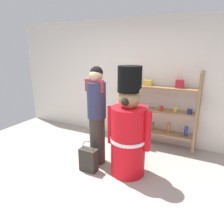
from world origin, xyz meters
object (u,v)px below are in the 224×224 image
(person_shopper, at_px, (97,114))
(teddy_bear_guard, at_px, (128,131))
(merchandise_shelf, at_px, (162,109))
(shopping_bag, at_px, (89,159))

(person_shopper, bearing_deg, teddy_bear_guard, -6.50)
(merchandise_shelf, distance_m, shopping_bag, 1.81)
(person_shopper, xyz_separation_m, shopping_bag, (0.01, -0.31, -0.70))
(teddy_bear_guard, bearing_deg, person_shopper, 173.50)
(teddy_bear_guard, height_order, person_shopper, teddy_bear_guard)
(merchandise_shelf, height_order, shopping_bag, merchandise_shelf)
(merchandise_shelf, height_order, person_shopper, person_shopper)
(merchandise_shelf, bearing_deg, person_shopper, -124.22)
(person_shopper, height_order, shopping_bag, person_shopper)
(merchandise_shelf, distance_m, person_shopper, 1.46)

